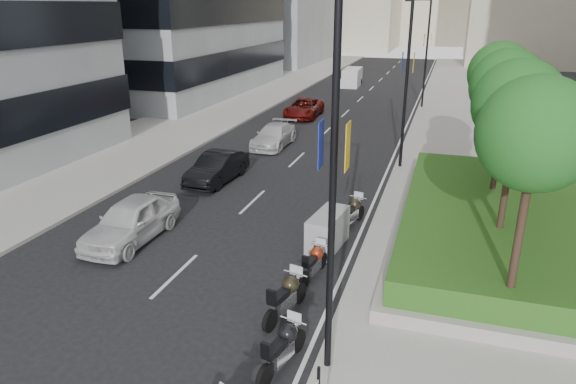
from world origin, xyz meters
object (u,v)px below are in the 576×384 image
at_px(car_d, 304,108).
at_px(delivery_van, 352,78).
at_px(motorcycle_3, 286,297).
at_px(lamp_post_0, 326,170).
at_px(car_b, 217,168).
at_px(motorcycle_2, 283,348).
at_px(motorcycle_5, 328,231).
at_px(lamp_post_1, 404,73).
at_px(car_a, 131,220).
at_px(motorcycle_6, 352,212).
at_px(motorcycle_4, 314,262).
at_px(car_c, 274,136).
at_px(lamp_post_2, 425,47).

bearing_deg(car_d, delivery_van, 86.97).
bearing_deg(motorcycle_3, lamp_post_0, -128.81).
xyz_separation_m(lamp_post_0, car_b, (-8.33, 12.10, -4.34)).
height_order(motorcycle_2, delivery_van, delivery_van).
bearing_deg(motorcycle_2, motorcycle_5, 17.22).
height_order(lamp_post_1, car_a, lamp_post_1).
distance_m(lamp_post_0, motorcycle_6, 9.80).
height_order(motorcycle_4, delivery_van, delivery_van).
xyz_separation_m(motorcycle_4, car_d, (-7.19, 24.26, 0.18)).
height_order(motorcycle_3, car_d, car_d).
relative_size(motorcycle_4, car_b, 0.45).
xyz_separation_m(motorcycle_3, motorcycle_5, (0.13, 4.54, 0.07)).
height_order(motorcycle_5, car_c, motorcycle_5).
distance_m(motorcycle_5, motorcycle_6, 2.28).
relative_size(motorcycle_2, motorcycle_6, 0.99).
bearing_deg(car_a, lamp_post_2, 74.70).
height_order(lamp_post_2, car_d, lamp_post_2).
distance_m(lamp_post_1, car_c, 9.30).
bearing_deg(lamp_post_1, car_b, -149.54).
bearing_deg(car_b, car_d, 93.72).
bearing_deg(car_c, lamp_post_1, -16.48).
bearing_deg(car_c, motorcycle_6, -56.55).
height_order(lamp_post_0, motorcycle_5, lamp_post_0).
relative_size(car_b, car_d, 0.86).
bearing_deg(motorcycle_4, delivery_van, 18.11).
bearing_deg(lamp_post_2, car_a, -105.78).
height_order(lamp_post_0, motorcycle_2, lamp_post_0).
xyz_separation_m(car_c, car_d, (-0.63, 9.11, 0.04)).
bearing_deg(car_c, car_b, -93.23).
bearing_deg(lamp_post_2, lamp_post_0, -90.00).
height_order(lamp_post_0, car_a, lamp_post_0).
bearing_deg(lamp_post_0, motorcycle_5, 101.94).
height_order(lamp_post_0, lamp_post_2, same).
distance_m(lamp_post_0, delivery_van, 46.72).
distance_m(lamp_post_2, motorcycle_6, 26.72).
height_order(motorcycle_5, car_b, car_b).
bearing_deg(car_c, motorcycle_5, -62.89).
xyz_separation_m(motorcycle_4, car_b, (-7.04, 7.85, 0.19)).
bearing_deg(car_d, car_a, -91.37).
relative_size(car_d, delivery_van, 1.14).
distance_m(lamp_post_1, motorcycle_2, 17.84).
height_order(motorcycle_4, car_b, car_b).
relative_size(lamp_post_2, car_a, 1.93).
height_order(car_b, car_c, car_b).
height_order(motorcycle_6, car_c, car_c).
bearing_deg(car_c, motorcycle_3, -69.50).
height_order(lamp_post_1, lamp_post_2, same).
distance_m(lamp_post_0, car_d, 30.07).
height_order(motorcycle_5, car_d, car_d).
height_order(motorcycle_5, motorcycle_6, motorcycle_5).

